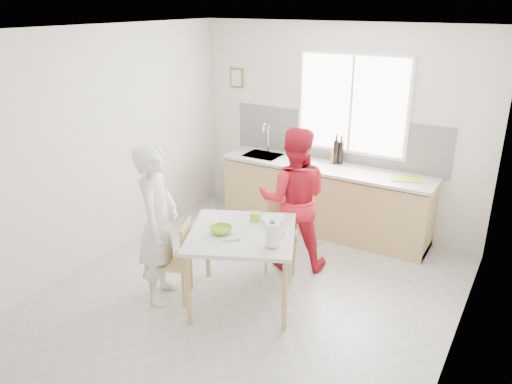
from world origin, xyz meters
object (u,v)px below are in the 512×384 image
bowl_green (221,230)px  wine_bottle_a (336,152)px  wine_bottle_b (341,153)px  chair_far (281,230)px  chair_left (176,257)px  person_red (294,199)px  person_white (158,224)px  bowl_white (274,220)px  dining_table (242,239)px  milk_jug (273,234)px

bowl_green → wine_bottle_a: (0.25, 2.29, 0.25)m
wine_bottle_b → chair_far: bearing=-97.2°
chair_left → person_red: bearing=125.2°
person_white → bowl_white: 1.18m
dining_table → person_white: size_ratio=0.82×
chair_left → bowl_green: bearing=84.1°
chair_left → bowl_green: bowl_green is taller
chair_far → person_red: size_ratio=0.48×
person_red → dining_table: bearing=59.7°
person_red → bowl_green: size_ratio=7.67×
person_white → milk_jug: bearing=-103.5°
bowl_white → milk_jug: (0.24, -0.47, 0.10)m
chair_far → person_red: person_red is taller
person_red → wine_bottle_a: 1.24m
person_red → wine_bottle_a: person_red is taller
bowl_green → chair_far: bearing=82.1°
person_white → chair_far: bearing=-56.0°
person_white → bowl_green: person_white is taller
person_red → milk_jug: size_ratio=6.88×
chair_far → milk_jug: bearing=-91.4°
bowl_green → bowl_white: bearing=55.7°
dining_table → bowl_white: size_ratio=5.88×
chair_far → person_red: bearing=5.3°
person_white → bowl_white: bearing=-77.8°
bowl_white → wine_bottle_a: bearing=92.6°
chair_left → person_white: person_white is taller
milk_jug → person_red: bearing=81.9°
chair_far → wine_bottle_a: size_ratio=2.51×
milk_jug → person_white: bearing=166.5°
person_white → milk_jug: 1.21m
dining_table → bowl_green: bearing=-141.2°
milk_jug → wine_bottle_a: bearing=73.4°
dining_table → bowl_green: 0.24m
chair_left → person_red: size_ratio=0.51×
person_white → person_red: 1.57m
milk_jug → bowl_white: bearing=92.5°
dining_table → wine_bottle_a: size_ratio=4.29×
dining_table → chair_left: (-0.62, -0.29, -0.24)m
dining_table → wine_bottle_b: bearing=86.2°
chair_left → wine_bottle_a: bearing=139.1°
person_red → bowl_green: bearing=52.1°
chair_far → milk_jug: (0.43, -1.00, 0.48)m
wine_bottle_b → bowl_white: bearing=-89.3°
person_white → bowl_green: 0.65m
person_red → wine_bottle_b: person_red is taller
person_red → milk_jug: bearing=81.9°
chair_left → bowl_green: 0.61m
chair_left → milk_jug: size_ratio=3.53×
person_red → bowl_green: person_red is taller
dining_table → chair_far: 0.92m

